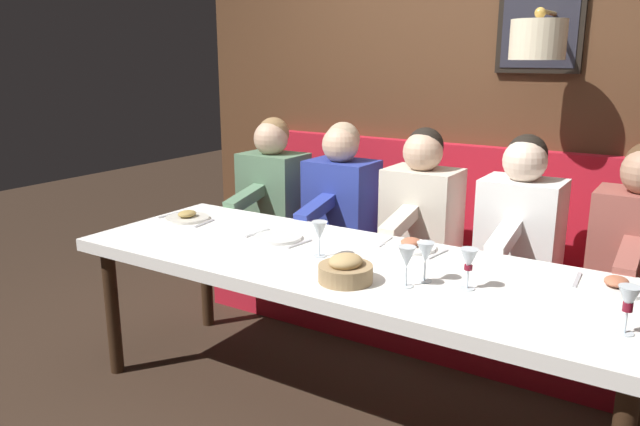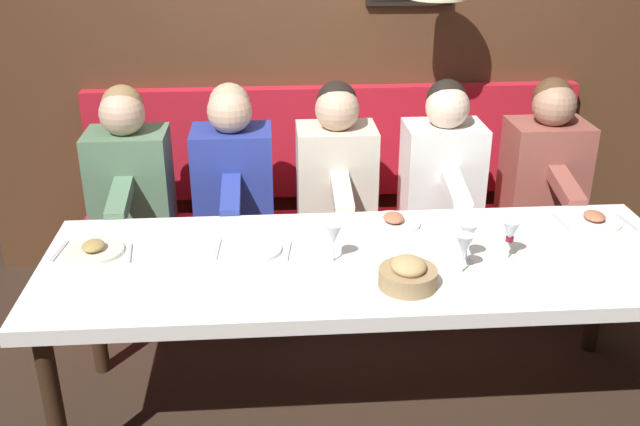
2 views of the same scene
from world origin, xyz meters
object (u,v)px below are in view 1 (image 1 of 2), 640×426
dining_table (347,273)px  wine_glass_1 (319,232)px  diner_middle (422,204)px  bread_bowl (346,270)px  diner_nearest (638,233)px  wine_glass_2 (629,301)px  diner_near (521,217)px  wine_glass_4 (469,261)px  wine_glass_3 (425,254)px  wine_glass_0 (407,258)px  diner_farthest (273,183)px  diner_far (341,193)px

dining_table → wine_glass_1: wine_glass_1 is taller
dining_table → diner_middle: (0.88, 0.03, 0.14)m
dining_table → bread_bowl: (-0.24, -0.13, 0.11)m
wine_glass_1 → bread_bowl: 0.34m
diner_nearest → wine_glass_1: size_ratio=4.82×
diner_middle → wine_glass_2: bearing=-131.5°
diner_near → wine_glass_4: size_ratio=4.82×
wine_glass_1 → wine_glass_3: bearing=-94.1°
diner_near → bread_bowl: 1.19m
diner_nearest → wine_glass_4: bearing=152.2°
bread_bowl → dining_table: bearing=29.0°
wine_glass_0 → wine_glass_3: (0.09, -0.04, 0.00)m
diner_near → wine_glass_4: diner_near is taller
diner_near → diner_farthest: bearing=90.0°
wine_glass_2 → wine_glass_3: same height
wine_glass_1 → bread_bowl: wine_glass_1 is taller
diner_farthest → wine_glass_2: size_ratio=4.82×
diner_middle → wine_glass_1: 0.92m
diner_near → wine_glass_0: 1.05m
diner_middle → wine_glass_3: size_ratio=4.82×
diner_near → wine_glass_2: size_ratio=4.82×
diner_far → wine_glass_0: size_ratio=4.82×
diner_middle → wine_glass_4: bearing=-147.2°
wine_glass_3 → diner_middle: bearing=24.4°
wine_glass_3 → bread_bowl: (-0.17, 0.27, -0.07)m
dining_table → diner_near: bearing=-30.6°
diner_far → bread_bowl: (-1.12, -0.69, -0.03)m
diner_far → wine_glass_0: (-1.04, -0.92, 0.04)m
wine_glass_3 → wine_glass_4: size_ratio=1.00×
diner_near → wine_glass_1: bearing=144.5°
diner_farthest → wine_glass_4: 1.89m
diner_far → diner_farthest: size_ratio=1.00×
wine_glass_0 → diner_nearest: bearing=-34.2°
diner_near → wine_glass_0: (-1.04, 0.16, 0.04)m
wine_glass_4 → bread_bowl: bearing=112.9°
dining_table → diner_farthest: diner_farthest is taller
diner_nearest → wine_glass_2: diner_nearest is taller
diner_nearest → wine_glass_4: (-0.93, 0.49, 0.04)m
wine_glass_2 → bread_bowl: bearing=94.5°
diner_nearest → diner_far: size_ratio=1.00×
wine_glass_2 → wine_glass_4: (0.11, 0.57, 0.00)m
wine_glass_1 → dining_table: bearing=-77.9°
wine_glass_4 → bread_bowl: 0.48m
diner_middle → wine_glass_3: 1.04m
bread_bowl → wine_glass_4: bearing=-67.1°
wine_glass_3 → diner_nearest: bearing=-35.2°
diner_nearest → bread_bowl: 1.46m
wine_glass_3 → wine_glass_2: bearing=-97.2°
wine_glass_2 → diner_nearest: bearing=4.3°
diner_nearest → wine_glass_4: size_ratio=4.82×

